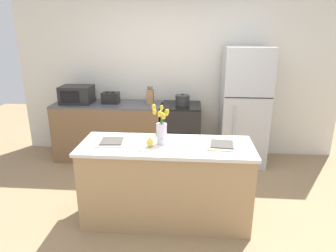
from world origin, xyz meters
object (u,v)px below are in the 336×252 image
Objects in this scene: stove_range at (181,133)px; pear_figurine at (150,142)px; flower_vase at (161,128)px; refrigerator at (244,107)px; plate_setting_right at (222,145)px; microwave at (77,94)px; plate_setting_left at (112,142)px; knife_block at (150,97)px; cooking_pot at (182,100)px; toaster at (111,98)px.

pear_figurine is (-0.26, -1.67, 0.48)m from stove_range.
stove_range is 1.70m from flower_vase.
refrigerator is 13.95× the size of pear_figurine.
plate_setting_right is 2.65m from microwave.
plate_setting_left is (-0.41, 0.09, -0.04)m from pear_figurine.
flower_vase is at bearing 0.28° from plate_setting_left.
stove_range is 1.05m from refrigerator.
pear_figurine is 1.73m from knife_block.
flower_vase is at bearing -78.27° from knife_block.
flower_vase reaches higher than stove_range.
knife_block is at bearing 175.59° from stove_range.
stove_range is 1.76m from pear_figurine.
plate_setting_left is at bearing 180.00° from plate_setting_right.
refrigerator is at bearing 1.62° from cooking_pot.
microwave is at bearing 129.47° from pear_figurine.
stove_range is 7.11× the size of pear_figurine.
plate_setting_left is 1.86m from microwave.
plate_setting_right is at bearing -0.24° from flower_vase.
pear_figurine is 0.48× the size of knife_block.
flower_vase is 1.54× the size of toaster.
knife_block reaches higher than plate_setting_right.
cooking_pot is 0.46× the size of microwave.
stove_range is 1.78m from plate_setting_left.
stove_range is 1.90× the size of microwave.
stove_range is at bearing 81.22° from pear_figurine.
cooking_pot is 1.66m from microwave.
refrigerator is at bearing 0.04° from stove_range.
pear_figurine is 0.37× the size of plate_setting_right.
plate_setting_right is (1.15, 0.00, 0.00)m from plate_setting_left.
flower_vase is at bearing -59.14° from toaster.
toaster reaches higher than plate_setting_left.
cooking_pot is 0.82× the size of knife_block.
toaster is at bearing 105.13° from plate_setting_left.
pear_figurine is 0.58× the size of cooking_pot.
refrigerator reaches higher than pear_figurine.
refrigerator is 2.27m from plate_setting_left.
flower_vase is (-1.10, -1.59, 0.16)m from refrigerator.
microwave is at bearing 133.20° from flower_vase.
knife_block reaches higher than plate_setting_left.
refrigerator is at bearing -0.56° from toaster.
knife_block reaches higher than stove_range.
microwave is (-0.53, -0.02, 0.05)m from toaster.
plate_setting_right is 0.71× the size of microwave.
flower_vase is at bearing 179.76° from plate_setting_right.
plate_setting_left is at bearing -179.72° from flower_vase.
pear_figurine is at bearing -63.38° from toaster.
microwave is (-0.96, 1.59, 0.15)m from plate_setting_left.
plate_setting_left is 1.22× the size of toaster.
pear_figurine is 1.67m from cooking_pot.
microwave reaches higher than cooking_pot.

